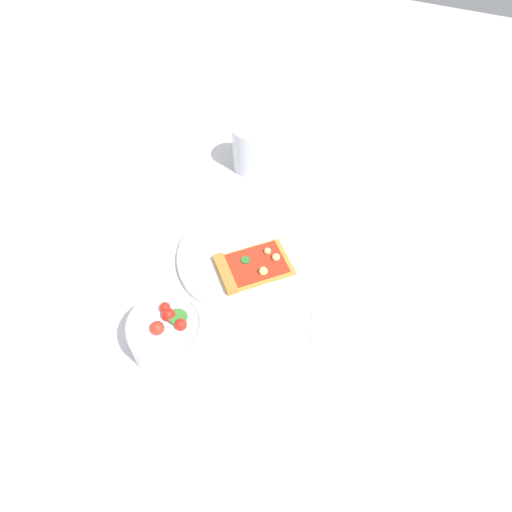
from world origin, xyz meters
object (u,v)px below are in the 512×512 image
plate (248,256)px  soda_glass (250,149)px  paper_napkin (356,328)px  pizza_slice_main (250,267)px  salad_bowl (168,333)px

plate → soda_glass: bearing=21.9°
soda_glass → paper_napkin: bearing=-133.6°
pizza_slice_main → salad_bowl: bearing=160.6°
pizza_slice_main → plate: bearing=30.7°
paper_napkin → pizza_slice_main: bearing=79.8°
pizza_slice_main → soda_glass: (0.28, 0.12, 0.03)m
plate → paper_napkin: 0.24m
plate → soda_glass: (0.25, 0.10, 0.04)m
salad_bowl → soda_glass: soda_glass is taller
paper_napkin → soda_glass: bearing=46.4°
plate → pizza_slice_main: 0.04m
salad_bowl → plate: bearing=-12.4°
pizza_slice_main → paper_napkin: bearing=-100.2°
plate → pizza_slice_main: size_ratio=1.72×
pizza_slice_main → paper_napkin: (-0.04, -0.21, -0.02)m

